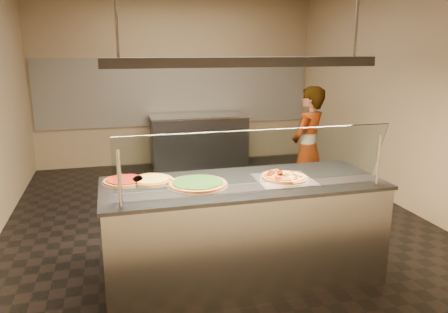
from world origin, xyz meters
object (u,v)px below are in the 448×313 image
object	(u,v)px
pizza_spatula	(178,179)
prep_table	(199,141)
sneeze_guard	(257,158)
pizza_tomato	(125,180)
pizza_spinach	(198,183)
half_pizza_sausage	(295,176)
perforated_tray	(284,179)
worker	(308,149)
heat_lamp_housing	(244,62)
half_pizza_pepperoni	(274,177)
serving_counter	(243,231)
pizza_cheese	(151,180)

from	to	relation	value
pizza_spatula	prep_table	bearing A→B (deg)	75.92
sneeze_guard	pizza_tomato	distance (m)	1.20
pizza_spinach	half_pizza_sausage	bearing A→B (deg)	-2.84
perforated_tray	half_pizza_sausage	xyz separation A→B (m)	(0.10, -0.00, 0.02)
worker	heat_lamp_housing	xyz separation A→B (m)	(-1.34, -1.52, 1.15)
perforated_tray	heat_lamp_housing	world-z (taller)	heat_lamp_housing
perforated_tray	half_pizza_pepperoni	size ratio (longest dim) A/B	1.23
serving_counter	perforated_tray	bearing A→B (deg)	-6.72
sneeze_guard	pizza_tomato	size ratio (longest dim) A/B	5.63
pizza_spinach	prep_table	world-z (taller)	pizza_spinach
half_pizza_sausage	perforated_tray	bearing A→B (deg)	178.33
sneeze_guard	pizza_spinach	distance (m)	0.60
half_pizza_pepperoni	half_pizza_sausage	distance (m)	0.20
pizza_cheese	heat_lamp_housing	size ratio (longest dim) A/B	0.17
serving_counter	sneeze_guard	bearing A→B (deg)	-90.00
serving_counter	half_pizza_sausage	bearing A→B (deg)	-5.65
half_pizza_sausage	pizza_spatula	size ratio (longest dim) A/B	1.84
pizza_spinach	worker	bearing A→B (deg)	41.19
pizza_tomato	heat_lamp_housing	bearing A→B (deg)	-14.01
serving_counter	pizza_tomato	distance (m)	1.14
pizza_spinach	pizza_cheese	distance (m)	0.43
perforated_tray	half_pizza_sausage	distance (m)	0.10
pizza_spinach	pizza_cheese	bearing A→B (deg)	149.20
pizza_tomato	serving_counter	bearing A→B (deg)	-14.01
perforated_tray	pizza_tomato	size ratio (longest dim) A/B	1.29
worker	pizza_spatula	bearing A→B (deg)	-1.84
half_pizza_pepperoni	perforated_tray	bearing A→B (deg)	-0.84
serving_counter	half_pizza_pepperoni	bearing A→B (deg)	-8.82
pizza_cheese	worker	bearing A→B (deg)	31.70
pizza_spinach	worker	size ratio (longest dim) A/B	0.32
pizza_tomato	pizza_spinach	bearing A→B (deg)	-22.96
pizza_cheese	worker	xyz separation A→B (m)	(2.11, 1.30, -0.14)
pizza_cheese	pizza_spatula	bearing A→B (deg)	-24.05
serving_counter	pizza_cheese	world-z (taller)	pizza_cheese
perforated_tray	pizza_tomato	xyz separation A→B (m)	(-1.37, 0.29, 0.01)
half_pizza_sausage	pizza_spatula	distance (m)	1.03
perforated_tray	heat_lamp_housing	xyz separation A→B (m)	(-0.37, 0.04, 1.01)
serving_counter	pizza_cheese	size ratio (longest dim) A/B	6.15
pizza_spatula	half_pizza_sausage	bearing A→B (deg)	-9.24
pizza_spinach	pizza_cheese	world-z (taller)	pizza_spinach
sneeze_guard	heat_lamp_housing	world-z (taller)	heat_lamp_housing
sneeze_guard	pizza_cheese	world-z (taller)	sneeze_guard
serving_counter	heat_lamp_housing	world-z (taller)	heat_lamp_housing
perforated_tray	serving_counter	bearing A→B (deg)	173.28
half_pizza_pepperoni	half_pizza_sausage	size ratio (longest dim) A/B	1.00
perforated_tray	pizza_spatula	size ratio (longest dim) A/B	2.26
pizza_spinach	perforated_tray	bearing A→B (deg)	-2.99
pizza_cheese	sneeze_guard	bearing A→B (deg)	-35.94
pizza_tomato	sneeze_guard	bearing A→B (deg)	-30.67
serving_counter	prep_table	world-z (taller)	same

